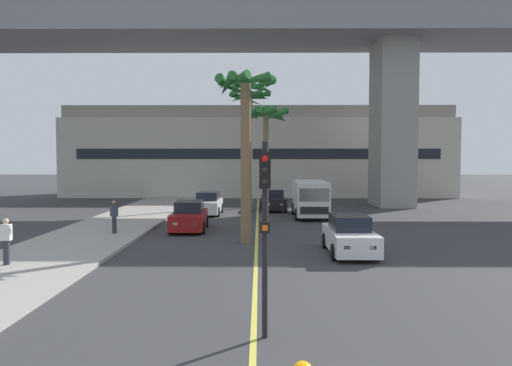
{
  "coord_description": "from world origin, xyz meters",
  "views": [
    {
      "loc": [
        0.13,
        -3.96,
        3.85
      ],
      "look_at": [
        0.0,
        14.0,
        2.92
      ],
      "focal_mm": 33.77,
      "sensor_mm": 36.0,
      "label": 1
    }
  ],
  "objects": [
    {
      "name": "car_queue_front",
      "position": [
        -3.62,
        21.57,
        0.72
      ],
      "size": [
        1.95,
        4.16,
        1.56
      ],
      "color": "maroon",
      "rests_on": "ground"
    },
    {
      "name": "bridge_overpass",
      "position": [
        0.88,
        35.01,
        13.88
      ],
      "size": [
        87.01,
        8.0,
        17.35
      ],
      "color": "gray",
      "rests_on": "ground"
    },
    {
      "name": "car_queue_third",
      "position": [
        3.76,
        15.29,
        0.72
      ],
      "size": [
        1.84,
        4.1,
        1.56
      ],
      "color": "white",
      "rests_on": "ground"
    },
    {
      "name": "sidewalk_left",
      "position": [
        -8.0,
        16.0,
        0.07
      ],
      "size": [
        4.8,
        80.0,
        0.15
      ],
      "primitive_type": "cube",
      "color": "#9E9991",
      "rests_on": "ground"
    },
    {
      "name": "delivery_van",
      "position": [
        3.44,
        27.24,
        1.29
      ],
      "size": [
        2.2,
        5.27,
        2.36
      ],
      "color": "silver",
      "rests_on": "ground"
    },
    {
      "name": "car_queue_second",
      "position": [
        -3.4,
        28.85,
        0.72
      ],
      "size": [
        1.88,
        4.12,
        1.56
      ],
      "color": "white",
      "rests_on": "ground"
    },
    {
      "name": "pedestrian_far_along",
      "position": [
        -7.03,
        19.56,
        1.0
      ],
      "size": [
        0.34,
        0.22,
        1.62
      ],
      "color": "#2D2D38",
      "rests_on": "sidewalk_left"
    },
    {
      "name": "lane_stripe_center",
      "position": [
        0.0,
        24.0,
        0.0
      ],
      "size": [
        0.14,
        56.0,
        0.01
      ],
      "primitive_type": "cube",
      "color": "#DBCC4C",
      "rests_on": "ground"
    },
    {
      "name": "pedestrian_mid_block",
      "position": [
        -8.67,
        12.54,
        1.0
      ],
      "size": [
        0.34,
        0.22,
        1.62
      ],
      "color": "#2D2D38",
      "rests_on": "sidewalk_left"
    },
    {
      "name": "palm_tree_mid_median",
      "position": [
        0.49,
        24.37,
        5.74
      ],
      "size": [
        2.83,
        2.87,
        6.96
      ],
      "color": "brown",
      "rests_on": "ground"
    },
    {
      "name": "traffic_light_median_near",
      "position": [
        0.24,
        6.1,
        2.71
      ],
      "size": [
        0.24,
        0.37,
        4.2
      ],
      "color": "black",
      "rests_on": "ground"
    },
    {
      "name": "car_queue_fourth",
      "position": [
        1.16,
        31.48,
        0.72
      ],
      "size": [
        1.91,
        4.14,
        1.56
      ],
      "color": "black",
      "rests_on": "ground"
    },
    {
      "name": "palm_tree_near_median",
      "position": [
        -0.63,
        33.49,
        7.48
      ],
      "size": [
        3.31,
        3.32,
        9.12
      ],
      "color": "brown",
      "rests_on": "ground"
    },
    {
      "name": "palm_tree_far_median",
      "position": [
        -0.5,
        17.73,
        5.99
      ],
      "size": [
        2.8,
        2.83,
        7.69
      ],
      "color": "brown",
      "rests_on": "ground"
    },
    {
      "name": "pier_building_backdrop",
      "position": [
        0.0,
        46.2,
        4.42
      ],
      "size": [
        38.81,
        8.04,
        8.97
      ],
      "color": "beige",
      "rests_on": "ground"
    }
  ]
}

